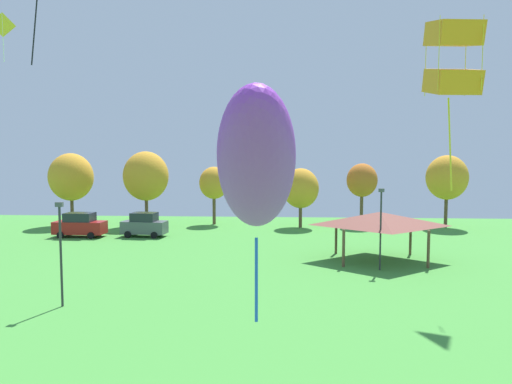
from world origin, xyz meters
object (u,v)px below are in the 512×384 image
object	(u,v)px
treeline_tree_2	(214,183)
treeline_tree_4	(362,181)
kite_flying_9	(256,175)
park_pavilion	(380,219)
light_post_1	(381,224)
light_post_0	(61,247)
parked_car_leftmost	(80,225)
treeline_tree_0	(71,177)
treeline_tree_3	(301,188)
parked_car_second_from_left	(144,225)
kite_flying_3	(3,27)
treeline_tree_1	(146,176)
kite_flying_2	(453,58)
treeline_tree_5	(447,178)

from	to	relation	value
treeline_tree_2	treeline_tree_4	xyz separation A→B (m)	(16.45, -0.30, 0.36)
kite_flying_9	park_pavilion	xyz separation A→B (m)	(7.58, 26.52, -4.26)
park_pavilion	light_post_1	xyz separation A→B (m)	(-0.55, -2.97, 0.07)
light_post_0	parked_car_leftmost	bearing A→B (deg)	112.08
treeline_tree_0	treeline_tree_3	bearing A→B (deg)	0.23
parked_car_second_from_left	light_post_0	bearing A→B (deg)	-79.07
light_post_1	treeline_tree_3	size ratio (longest dim) A/B	0.86
light_post_0	treeline_tree_3	xyz separation A→B (m)	(13.20, 26.94, 1.17)
kite_flying_3	treeline_tree_3	distance (m)	30.51
park_pavilion	treeline_tree_1	xyz separation A→B (m)	(-22.05, 15.38, 2.43)
kite_flying_2	treeline_tree_4	world-z (taller)	kite_flying_2
treeline_tree_4	treeline_tree_3	bearing A→B (deg)	-167.77
treeline_tree_0	treeline_tree_2	world-z (taller)	treeline_tree_0
kite_flying_3	treeline_tree_2	world-z (taller)	kite_flying_3
treeline_tree_2	kite_flying_2	bearing A→B (deg)	-70.66
treeline_tree_0	treeline_tree_5	world-z (taller)	treeline_tree_0
parked_car_second_from_left	treeline_tree_1	world-z (taller)	treeline_tree_1
park_pavilion	light_post_0	world-z (taller)	light_post_0
parked_car_leftmost	treeline_tree_5	bearing A→B (deg)	14.01
light_post_0	treeline_tree_2	bearing A→B (deg)	82.98
treeline_tree_1	treeline_tree_4	bearing A→B (deg)	3.72
treeline_tree_5	treeline_tree_3	bearing A→B (deg)	-176.15
parked_car_second_from_left	treeline_tree_5	size ratio (longest dim) A/B	0.56
kite_flying_3	treeline_tree_1	size ratio (longest dim) A/B	0.40
light_post_1	treeline_tree_4	distance (m)	20.09
parked_car_leftmost	treeline_tree_5	size ratio (longest dim) A/B	0.62
light_post_1	parked_car_second_from_left	bearing A→B (deg)	149.13
kite_flying_2	parked_car_second_from_left	xyz separation A→B (m)	(-18.29, 28.13, -9.48)
treeline_tree_2	parked_car_leftmost	bearing A→B (deg)	-142.45
park_pavilion	treeline_tree_1	size ratio (longest dim) A/B	0.91
treeline_tree_2	treeline_tree_1	bearing A→B (deg)	-165.71
parked_car_leftmost	treeline_tree_2	size ratio (longest dim) A/B	0.74
light_post_0	treeline_tree_4	distance (m)	34.78
light_post_1	treeline_tree_2	distance (m)	24.78
kite_flying_2	treeline_tree_3	world-z (taller)	kite_flying_2
light_post_1	kite_flying_9	bearing A→B (deg)	-106.63
kite_flying_9	treeline_tree_2	bearing A→B (deg)	99.41
kite_flying_9	parked_car_second_from_left	world-z (taller)	kite_flying_9
treeline_tree_4	treeline_tree_5	distance (m)	9.00
kite_flying_2	treeline_tree_3	size ratio (longest dim) A/B	0.82
light_post_0	treeline_tree_1	bearing A→B (deg)	97.80
kite_flying_3	light_post_0	distance (m)	17.62
treeline_tree_0	treeline_tree_3	distance (m)	25.30
kite_flying_9	treeline_tree_0	bearing A→B (deg)	118.64
parked_car_second_from_left	park_pavilion	distance (m)	22.24
light_post_1	treeline_tree_2	world-z (taller)	treeline_tree_2
light_post_1	treeline_tree_0	distance (m)	35.13
parked_car_second_from_left	kite_flying_2	bearing A→B (deg)	-51.50
treeline_tree_1	treeline_tree_2	world-z (taller)	treeline_tree_1
kite_flying_2	light_post_1	bearing A→B (deg)	84.84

